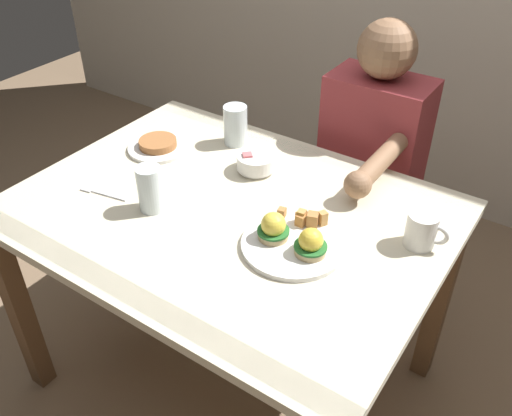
{
  "coord_description": "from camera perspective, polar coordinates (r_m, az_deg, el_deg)",
  "views": [
    {
      "loc": [
        0.77,
        -0.99,
        1.65
      ],
      "look_at": [
        0.1,
        0.0,
        0.78
      ],
      "focal_mm": 38.55,
      "sensor_mm": 36.0,
      "label": 1
    }
  ],
  "objects": [
    {
      "name": "diner_person",
      "position": [
        1.98,
        11.65,
        4.75
      ],
      "size": [
        0.34,
        0.54,
        1.14
      ],
      "color": "#33333D",
      "rests_on": "ground_plane"
    },
    {
      "name": "water_glass_near",
      "position": [
        1.54,
        -10.9,
        1.76
      ],
      "size": [
        0.07,
        0.07,
        0.13
      ],
      "color": "silver",
      "rests_on": "dining_table"
    },
    {
      "name": "ground_plane",
      "position": [
        2.08,
        -2.29,
        -16.75
      ],
      "size": [
        6.0,
        6.0,
        0.0
      ],
      "primitive_type": "plane",
      "color": "#7F664C"
    },
    {
      "name": "water_glass_far",
      "position": [
        1.84,
        -2.14,
        8.37
      ],
      "size": [
        0.08,
        0.08,
        0.13
      ],
      "color": "silver",
      "rests_on": "dining_table"
    },
    {
      "name": "fork",
      "position": [
        1.67,
        -15.79,
        1.52
      ],
      "size": [
        0.16,
        0.05,
        0.0
      ],
      "color": "silver",
      "rests_on": "dining_table"
    },
    {
      "name": "fruit_bowl",
      "position": [
        1.7,
        -0.04,
        4.71
      ],
      "size": [
        0.12,
        0.12,
        0.06
      ],
      "color": "white",
      "rests_on": "dining_table"
    },
    {
      "name": "coffee_mug",
      "position": [
        1.46,
        16.88,
        -2.12
      ],
      "size": [
        0.11,
        0.08,
        0.09
      ],
      "color": "white",
      "rests_on": "dining_table"
    },
    {
      "name": "eggs_benedict_plate",
      "position": [
        1.41,
        3.87,
        -3.23
      ],
      "size": [
        0.27,
        0.27,
        0.09
      ],
      "color": "white",
      "rests_on": "dining_table"
    },
    {
      "name": "side_plate",
      "position": [
        1.85,
        -10.12,
        6.38
      ],
      "size": [
        0.2,
        0.2,
        0.04
      ],
      "color": "white",
      "rests_on": "dining_table"
    },
    {
      "name": "dining_table",
      "position": [
        1.62,
        -2.82,
        -3.06
      ],
      "size": [
        1.2,
        0.9,
        0.74
      ],
      "color": "beige",
      "rests_on": "ground_plane"
    }
  ]
}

